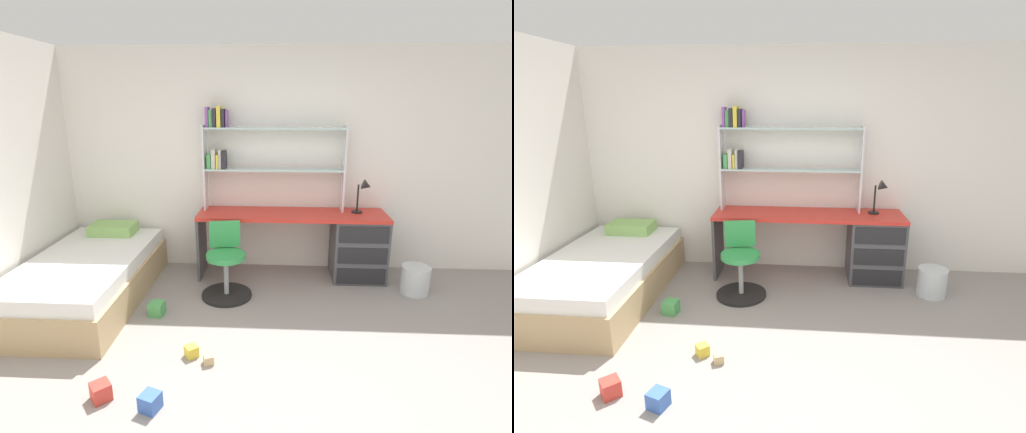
{
  "view_description": "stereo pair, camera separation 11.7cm",
  "coord_description": "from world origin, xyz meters",
  "views": [
    {
      "loc": [
        -0.06,
        -2.07,
        1.94
      ],
      "look_at": [
        -0.25,
        1.45,
        0.91
      ],
      "focal_mm": 27.62,
      "sensor_mm": 36.0,
      "label": 1
    },
    {
      "loc": [
        0.06,
        -2.06,
        1.94
      ],
      "look_at": [
        -0.25,
        1.45,
        0.91
      ],
      "focal_mm": 27.62,
      "sensor_mm": 36.0,
      "label": 2
    }
  ],
  "objects": [
    {
      "name": "desk",
      "position": [
        0.68,
        2.16,
        0.42
      ],
      "size": [
        2.09,
        0.53,
        0.75
      ],
      "color": "red",
      "rests_on": "ground_plane"
    },
    {
      "name": "waste_bin",
      "position": [
        1.41,
        1.8,
        0.15
      ],
      "size": [
        0.3,
        0.3,
        0.29
      ],
      "primitive_type": "cylinder",
      "color": "silver",
      "rests_on": "ground_plane"
    },
    {
      "name": "desk_lamp",
      "position": [
        0.9,
        2.19,
        1.01
      ],
      "size": [
        0.2,
        0.17,
        0.38
      ],
      "color": "black",
      "rests_on": "desk"
    },
    {
      "name": "swivel_chair",
      "position": [
        -0.57,
        1.65,
        0.3
      ],
      "size": [
        0.52,
        0.52,
        0.76
      ],
      "color": "black",
      "rests_on": "ground_plane"
    },
    {
      "name": "room_shell",
      "position": [
        -1.26,
        1.25,
        1.27
      ],
      "size": [
        6.01,
        5.9,
        2.54
      ],
      "color": "white",
      "rests_on": "ground_plane"
    },
    {
      "name": "ground_plane",
      "position": [
        0.0,
        0.0,
        -0.01
      ],
      "size": [
        6.01,
        5.9,
        0.02
      ],
      "primitive_type": "cube",
      "color": "gray"
    },
    {
      "name": "toy_block_red_1",
      "position": [
        -1.23,
        0.09,
        0.06
      ],
      "size": [
        0.17,
        0.17,
        0.12
      ],
      "primitive_type": "cube",
      "rotation": [
        0.0,
        0.0,
        2.29
      ],
      "color": "red",
      "rests_on": "ground_plane"
    },
    {
      "name": "toy_block_green_3",
      "position": [
        -1.18,
        1.2,
        0.06
      ],
      "size": [
        0.14,
        0.14,
        0.13
      ],
      "primitive_type": "cube",
      "rotation": [
        0.0,
        0.0,
        3.02
      ],
      "color": "#479E51",
      "rests_on": "ground_plane"
    },
    {
      "name": "toy_block_yellow_0",
      "position": [
        -0.71,
        0.59,
        0.05
      ],
      "size": [
        0.13,
        0.13,
        0.09
      ],
      "primitive_type": "cube",
      "rotation": [
        0.0,
        0.0,
        0.68
      ],
      "color": "gold",
      "rests_on": "ground_plane"
    },
    {
      "name": "bed_platform",
      "position": [
        -1.95,
        1.48,
        0.24
      ],
      "size": [
        1.07,
        1.93,
        0.59
      ],
      "color": "tan",
      "rests_on": "ground_plane"
    },
    {
      "name": "bookshelf_hutch",
      "position": [
        -0.32,
        2.31,
        1.44
      ],
      "size": [
        1.57,
        0.22,
        1.15
      ],
      "color": "silver",
      "rests_on": "desk"
    },
    {
      "name": "toy_block_blue_4",
      "position": [
        -0.86,
        0.02,
        0.06
      ],
      "size": [
        0.15,
        0.15,
        0.12
      ],
      "primitive_type": "cube",
      "rotation": [
        0.0,
        0.0,
        1.23
      ],
      "color": "#3860B7",
      "rests_on": "ground_plane"
    },
    {
      "name": "toy_block_natural_2",
      "position": [
        -0.56,
        0.51,
        0.04
      ],
      "size": [
        0.09,
        0.09,
        0.07
      ],
      "primitive_type": "cube",
      "rotation": [
        0.0,
        0.0,
        1.95
      ],
      "color": "tan",
      "rests_on": "ground_plane"
    }
  ]
}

